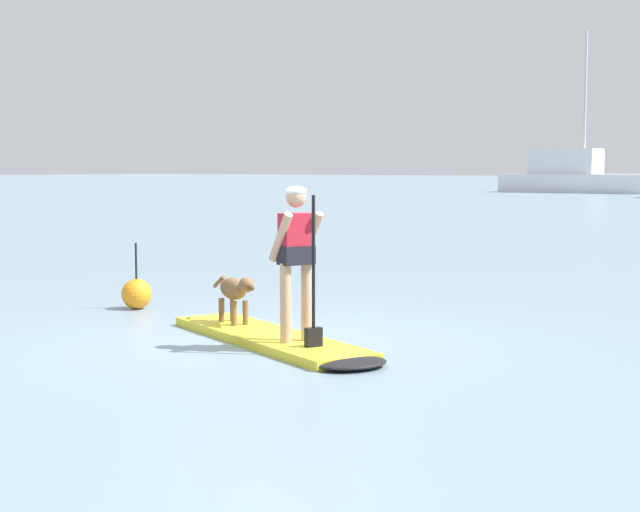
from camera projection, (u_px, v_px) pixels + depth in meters
ground_plane at (269, 342)px, 11.02m from camera, size 400.00×400.00×0.00m
paddleboard at (279, 341)px, 10.82m from camera, size 3.62×2.10×0.10m
person_paddler at (297, 252)px, 10.40m from camera, size 0.68×0.59×1.66m
dog at (235, 291)px, 11.66m from camera, size 0.95×0.46×0.59m
moored_boat_port at (573, 176)px, 75.60m from camera, size 11.59×3.70×12.25m
marker_buoy at (137, 294)px, 13.59m from camera, size 0.42×0.42×0.92m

